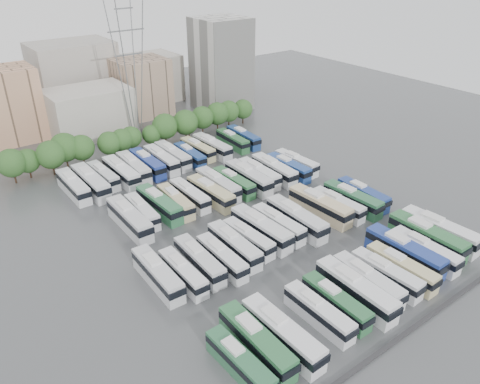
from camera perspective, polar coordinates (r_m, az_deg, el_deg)
ground at (r=83.79m, az=1.50°, el=-3.81°), size 220.00×220.00×0.00m
parapet at (r=66.49m, az=20.09°, el=-15.50°), size 56.00×0.50×0.50m
tree_line at (r=114.26m, az=-11.96°, el=7.07°), size 65.59×8.02×8.17m
city_buildings at (r=137.58m, az=-20.34°, el=11.02°), size 102.00×35.00×20.00m
apartment_tower at (r=141.52m, az=-2.30°, el=15.29°), size 14.00×14.00×26.00m
electricity_pylon at (r=118.13m, az=-13.29°, el=14.84°), size 9.00×6.91×33.83m
bus_r0_s0 at (r=57.16m, az=0.02°, el=-20.08°), size 2.67×10.87×3.39m
bus_r0_s1 at (r=59.01m, az=2.01°, el=-17.75°), size 2.95×12.62×3.95m
bus_r0_s2 at (r=60.07m, az=5.16°, el=-16.78°), size 3.06×12.96×4.05m
bus_r0_s4 at (r=63.75m, az=9.58°, el=-14.26°), size 2.45×11.18×3.51m
bus_r0_s5 at (r=65.70m, az=11.62°, el=-12.97°), size 2.70×11.23×3.51m
bus_r0_s6 at (r=67.67m, az=13.91°, el=-11.52°), size 3.22×13.28×4.14m
bus_r0_s7 at (r=70.04m, az=15.30°, el=-10.40°), size 3.05×11.94×3.72m
bus_r0_s8 at (r=72.16m, az=17.38°, el=-9.52°), size 2.87×11.48×3.58m
bus_r0_s9 at (r=74.05m, az=19.08°, el=-8.73°), size 2.65×11.56×3.62m
bus_r0_s10 at (r=77.21m, az=19.43°, el=-6.90°), size 3.02×13.32×4.17m
bus_r0_s11 at (r=79.07m, az=21.59°, el=-6.66°), size 2.65×11.67×3.65m
bus_r0_s12 at (r=82.20m, az=21.84°, el=-5.07°), size 3.07×13.51×4.23m
bus_r0_s13 at (r=84.62m, az=23.16°, el=-4.35°), size 3.48×13.59×4.23m
bus_r1_s0 at (r=69.79m, az=-10.01°, el=-9.81°), size 2.97×12.30×3.84m
bus_r1_s1 at (r=69.83m, az=-6.98°, el=-9.73°), size 2.46×10.94×3.43m
bus_r1_s2 at (r=71.72m, az=-4.98°, el=-8.32°), size 2.98×11.89×3.70m
bus_r1_s3 at (r=72.30m, az=-2.24°, el=-7.97°), size 2.63×11.25×3.52m
bus_r1_s4 at (r=74.67m, az=-0.70°, el=-6.52°), size 2.95×12.11×3.78m
bus_r1_s5 at (r=76.68m, az=1.02°, el=-5.65°), size 2.92×11.04×3.43m
bus_r1_s6 at (r=78.61m, az=2.59°, el=-4.45°), size 3.35×13.21×4.11m
bus_r1_s7 at (r=80.45m, az=4.68°, el=-3.90°), size 2.82×11.58×3.61m
bus_r1_s8 at (r=81.81m, az=6.88°, el=-3.21°), size 3.13×13.35×4.17m
bus_r1_s10 at (r=86.27m, az=9.73°, el=-1.65°), size 3.53×13.50×4.20m
bus_r1_s11 at (r=87.91m, az=11.84°, el=-1.51°), size 2.95×11.38×3.54m
bus_r1_s12 at (r=89.96m, az=13.54°, el=-0.85°), size 3.17×12.55×3.91m
bus_r1_s13 at (r=92.43m, az=14.77°, el=-0.29°), size 2.95×11.67×3.64m
bus_r2_s1 at (r=83.44m, az=-13.33°, el=-3.16°), size 2.96×13.26×4.16m
bus_r2_s2 at (r=85.89m, az=-11.85°, el=-2.30°), size 2.86×11.00×3.42m
bus_r2_s3 at (r=87.08m, az=-9.82°, el=-1.44°), size 3.26×12.75×3.97m
bus_r2_s4 at (r=87.96m, az=-7.86°, el=-1.12°), size 3.02×11.40×3.54m
bus_r2_s5 at (r=89.76m, az=-6.14°, el=-0.36°), size 2.50×11.39×3.57m
bus_r2_s6 at (r=89.86m, az=-3.60°, el=-0.10°), size 3.28×12.55×3.90m
bus_r2_s7 at (r=92.83m, az=-2.70°, el=0.92°), size 2.75×12.55×3.94m
bus_r2_s8 at (r=93.93m, az=-0.77°, el=1.18°), size 2.70×11.56×3.61m
bus_r2_s9 at (r=95.40m, az=1.05°, el=1.79°), size 3.08×13.13×4.11m
bus_r2_s10 at (r=97.59m, az=2.32°, el=2.29°), size 2.87×12.03×3.76m
bus_r2_s11 at (r=99.15m, az=4.18°, el=2.75°), size 3.35×12.86×4.00m
bus_r2_s12 at (r=100.70m, az=5.92°, el=3.00°), size 2.76×11.89×3.72m
bus_r2_s13 at (r=103.31m, az=6.88°, el=3.57°), size 3.07×11.53×3.58m
bus_r3_s0 at (r=97.83m, az=-19.65°, el=0.69°), size 2.84×12.59×3.94m
bus_r3_s1 at (r=97.97m, az=-17.72°, el=1.17°), size 3.18×13.73×4.29m
bus_r3_s2 at (r=100.91m, az=-16.32°, el=1.95°), size 2.89×11.31×3.52m
bus_r3_s3 at (r=100.61m, az=-14.27°, el=2.33°), size 2.97×13.12×4.11m
bus_r3_s4 at (r=102.44m, az=-12.83°, el=2.95°), size 3.22×12.83×4.00m
bus_r3_s5 at (r=103.66m, az=-11.22°, el=3.42°), size 2.85×12.71×3.98m
bus_r3_s6 at (r=105.20m, az=-9.57°, el=3.94°), size 2.86×12.51×3.92m
bus_r3_s7 at (r=106.85m, az=-8.20°, el=4.44°), size 2.77×12.57×3.94m
bus_r3_s8 at (r=107.00m, az=-6.14°, el=4.48°), size 2.82×11.23×3.50m
bus_r3_s9 at (r=110.18m, az=-5.17°, el=5.25°), size 3.00×11.38×3.54m
bus_r3_s10 at (r=110.83m, az=-3.42°, el=5.57°), size 3.17×12.67×3.95m
bus_r3_s12 at (r=114.64m, az=-0.90°, el=6.31°), size 2.91×11.46×3.57m
bus_r3_s13 at (r=116.53m, az=0.41°, el=6.70°), size 3.06×11.80×3.67m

